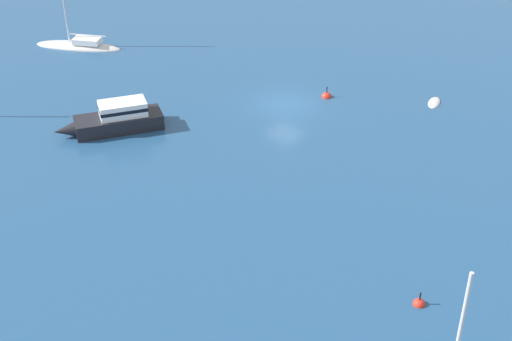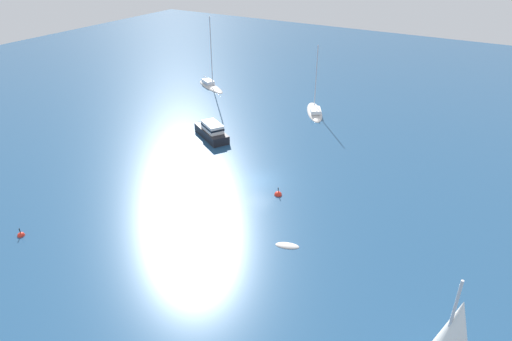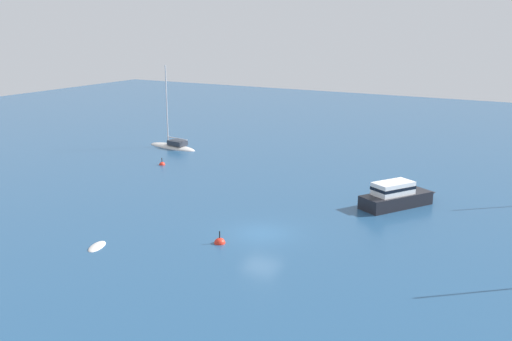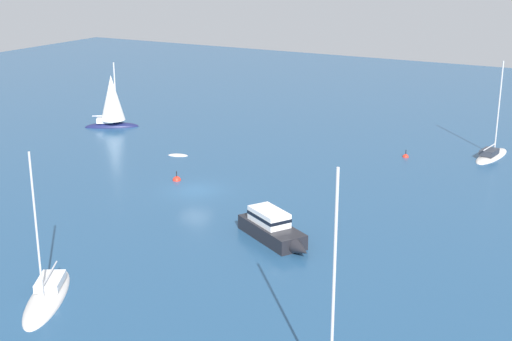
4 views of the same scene
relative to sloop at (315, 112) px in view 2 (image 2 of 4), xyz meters
The scene contains 7 objects.
ground_plane 20.75m from the sloop, 98.78° to the left, with size 160.00×160.00×0.00m, color navy.
sloop is the anchor object (origin of this frame).
sloop_1 19.43m from the sloop, ahead, with size 7.73×5.40×11.53m.
dinghy 30.50m from the sloop, 110.28° to the left, with size 2.14×1.45×0.33m.
cabin_cruiser 16.10m from the sloop, 62.12° to the left, with size 7.14×5.08×2.04m.
channel_buoy 22.86m from the sloop, 105.57° to the left, with size 0.75×0.75×1.21m.
mooring_buoy 40.03m from the sloop, 76.53° to the left, with size 0.61×0.61×1.04m.
Camera 2 is at (-20.30, 34.54, 22.89)m, focal length 31.57 mm.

